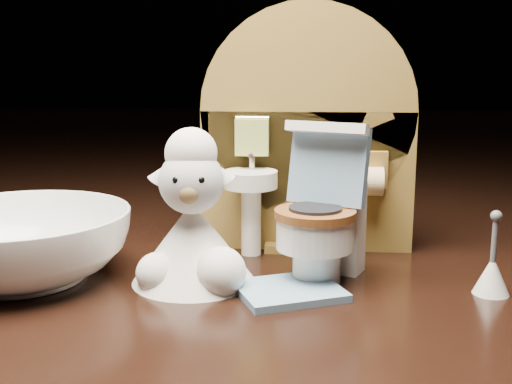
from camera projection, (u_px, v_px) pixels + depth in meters
The scene contains 6 objects.
backdrop_panel at pixel (306, 144), 0.39m from camera, with size 0.13×0.05×0.15m.
toy_toilet at pixel (323, 222), 0.34m from camera, with size 0.05×0.06×0.08m.
bath_mat at pixel (289, 291), 0.32m from camera, with size 0.05×0.04×0.00m, color #7094B3.
toilet_brush at pixel (492, 272), 0.32m from camera, with size 0.02×0.02×0.04m.
plush_lamb at pixel (193, 229), 0.34m from camera, with size 0.07×0.07×0.08m.
ceramic_bowl at pixel (20, 245), 0.34m from camera, with size 0.12×0.12×0.04m, color white.
Camera 1 is at (0.00, -0.33, 0.12)m, focal length 45.00 mm.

